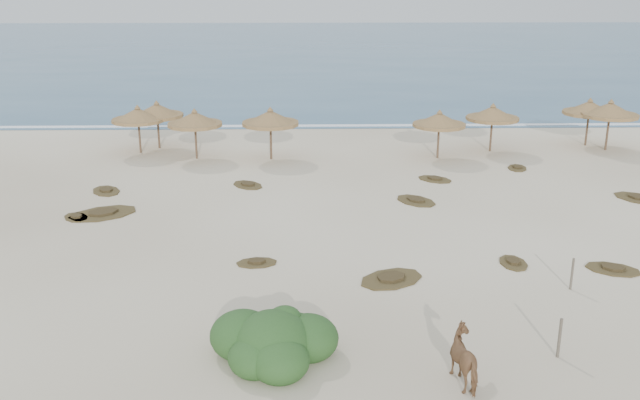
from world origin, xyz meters
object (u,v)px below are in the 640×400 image
Objects in this scene: palapa_0 at (138,116)px; horse at (468,359)px; palapa_1 at (157,111)px; bush at (273,342)px.

palapa_0 is 28.89m from horse.
palapa_1 is 1.90× the size of horse.
horse is 0.46× the size of bush.
palapa_0 is 25.52m from bush.
palapa_1 is 29.50m from horse.
palapa_1 is at bearing 107.75° from bush.
horse is (14.08, -25.19, -1.52)m from palapa_0.
palapa_0 is 1.06× the size of bush.
palapa_1 reaches higher than horse.
palapa_0 is 1.47m from palapa_1.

